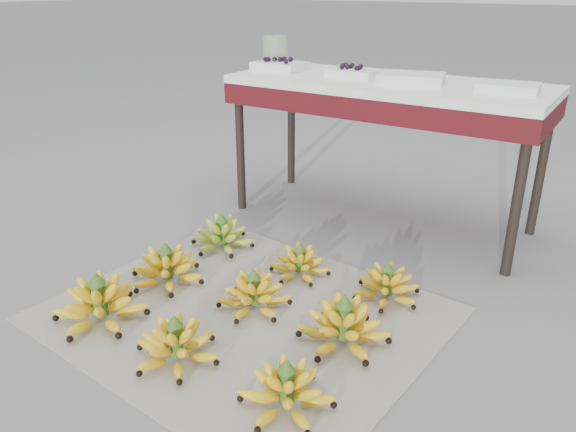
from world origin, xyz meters
The scene contains 17 objects.
ground centered at (0.00, 0.00, 0.00)m, with size 60.00×60.00×0.00m, color slate.
newspaper_mat centered at (0.02, 0.00, 0.00)m, with size 1.25×1.05×0.01m, color white.
bunch_front_left centered at (-0.36, -0.30, 0.07)m, with size 0.37×0.37×0.19m.
bunch_front_center centered at (0.01, -0.32, 0.06)m, with size 0.26×0.26×0.16m.
bunch_front_right centered at (0.40, -0.31, 0.06)m, with size 0.26×0.26×0.16m.
bunch_mid_left centered at (-0.36, 0.02, 0.06)m, with size 0.31×0.31×0.17m.
bunch_mid_center centered at (0.03, 0.05, 0.06)m, with size 0.34×0.34×0.16m.
bunch_mid_right centered at (0.39, 0.04, 0.07)m, with size 0.30×0.30×0.18m.
bunch_back_left centered at (-0.37, 0.37, 0.06)m, with size 0.34×0.34×0.16m.
bunch_back_center centered at (0.03, 0.34, 0.05)m, with size 0.24×0.24×0.14m.
bunch_back_right centered at (0.39, 0.36, 0.06)m, with size 0.32×0.32×0.15m.
vendor_table centered at (0.06, 1.03, 0.59)m, with size 1.40×0.56×0.67m.
tray_far_left centered at (-0.50, 1.01, 0.69)m, with size 0.25×0.18×0.06m.
tray_left centered at (-0.10, 1.02, 0.69)m, with size 0.23×0.16×0.06m.
tray_right centered at (0.18, 0.99, 0.69)m, with size 0.30×0.25×0.04m.
tray_far_right centered at (0.57, 1.00, 0.69)m, with size 0.24×0.18×0.04m.
glass_jar centered at (-0.56, 1.06, 0.75)m, with size 0.12×0.12×0.15m, color beige.
Camera 1 is at (1.05, -1.32, 1.07)m, focal length 35.00 mm.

